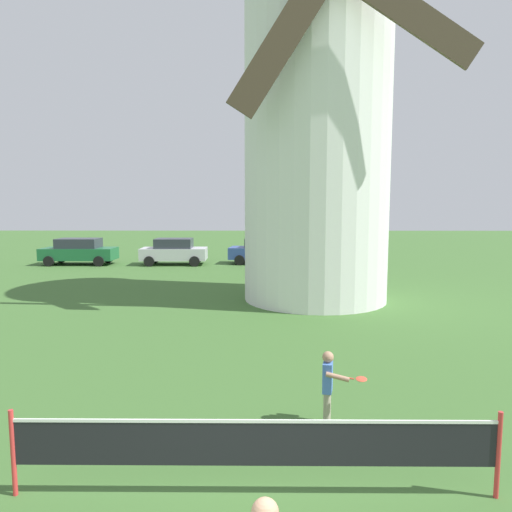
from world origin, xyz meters
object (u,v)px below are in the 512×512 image
at_px(player_far, 329,383).
at_px(parked_car_blue, 267,250).
at_px(tennis_net, 255,443).
at_px(windmill, 318,97).
at_px(parked_car_green, 79,251).
at_px(parked_car_silver, 174,251).

xyz_separation_m(player_far, parked_car_blue, (-0.72, 20.50, 0.12)).
bearing_deg(player_far, tennis_net, -122.12).
height_order(windmill, tennis_net, windmill).
distance_m(tennis_net, parked_car_green, 24.47).
bearing_deg(parked_car_blue, windmill, -80.84).
bearing_deg(player_far, parked_car_green, 120.61).
relative_size(tennis_net, parked_car_silver, 1.54).
distance_m(tennis_net, parked_car_silver, 22.56).
distance_m(parked_car_green, parked_car_blue, 11.19).
distance_m(parked_car_green, parked_car_silver, 5.67).
distance_m(windmill, player_far, 12.17).
height_order(parked_car_green, parked_car_silver, same).
xyz_separation_m(tennis_net, parked_car_silver, (-5.04, 21.99, 0.12)).
distance_m(windmill, parked_car_green, 17.60).
bearing_deg(parked_car_blue, parked_car_silver, -175.87).
distance_m(windmill, parked_car_silver, 14.00).
relative_size(player_far, parked_car_silver, 0.32).
bearing_deg(tennis_net, parked_car_green, 115.97).
height_order(windmill, parked_car_green, windmill).
height_order(tennis_net, parked_car_blue, parked_car_blue).
bearing_deg(windmill, parked_car_blue, 99.16).
bearing_deg(tennis_net, parked_car_silver, 102.92).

